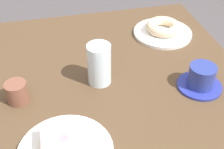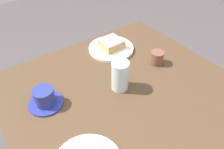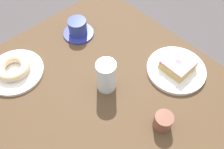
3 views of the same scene
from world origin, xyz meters
name	(u,v)px [view 2 (image 2 of 3)]	position (x,y,z in m)	size (l,w,h in m)	color
table	(122,105)	(0.00, 0.00, 0.61)	(0.91, 0.84, 0.70)	#4E3925
plate_glazed_square	(111,48)	(0.13, 0.26, 0.71)	(0.22, 0.22, 0.01)	white
napkin_glazed_square	(111,47)	(0.13, 0.26, 0.72)	(0.15, 0.15, 0.00)	white
donut_glazed_square	(111,43)	(0.13, 0.26, 0.74)	(0.10, 0.10, 0.04)	tan
water_glass	(121,75)	(0.00, 0.02, 0.77)	(0.07, 0.07, 0.13)	silver
coffee_cup	(45,98)	(-0.28, 0.11, 0.73)	(0.13, 0.13, 0.07)	navy
sugar_jar	(157,58)	(0.24, 0.05, 0.73)	(0.06, 0.06, 0.06)	brown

